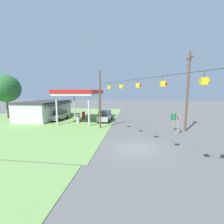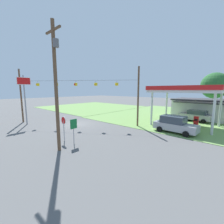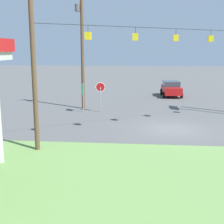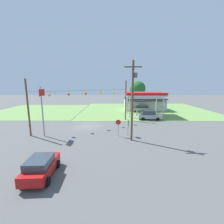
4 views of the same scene
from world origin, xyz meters
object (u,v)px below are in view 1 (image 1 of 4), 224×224
Objects in this scene: fuel_pump_far at (84,116)px; car_at_pumps_front at (105,116)px; stop_sign_roadside at (178,120)px; route_sign at (173,119)px; car_at_pumps_rear at (59,115)px; gas_station_canopy at (80,93)px; utility_pole_main at (188,88)px; fuel_pump_near at (78,119)px; tree_behind_station at (6,89)px; gas_station_store at (45,110)px.

car_at_pumps_front is (-1.24, -4.44, 0.29)m from fuel_pump_far.
car_at_pumps_front is 12.58m from stop_sign_roadside.
car_at_pumps_rear is at bearing 73.38° from route_sign.
route_sign is (-5.30, -14.68, -3.36)m from gas_station_canopy.
car_at_pumps_front is 0.48× the size of utility_pole_main.
gas_station_canopy is at bearing 73.05° from utility_pole_main.
fuel_pump_near is 15.19m from route_sign.
route_sign is 4.40m from utility_pole_main.
fuel_pump_far is (3.00, 0.00, 0.00)m from fuel_pump_near.
stop_sign_roadside is 4.58m from utility_pole_main.
stop_sign_roadside is at bearing -109.46° from fuel_pump_near.
utility_pole_main reaches higher than stop_sign_roadside.
fuel_pump_near is 0.18× the size of tree_behind_station.
car_at_pumps_front is (0.26, -4.44, -4.06)m from gas_station_canopy.
tree_behind_station is (7.72, 30.35, 4.10)m from stop_sign_roadside.
tree_behind_station is at bearing 86.40° from gas_station_canopy.
gas_station_store is 25.55m from utility_pole_main.
car_at_pumps_rear is at bearing 84.79° from gas_station_canopy.
route_sign is at bearing -116.44° from car_at_pumps_front.
car_at_pumps_front is 0.57× the size of tree_behind_station.
car_at_pumps_front is at bearing -86.68° from gas_station_canopy.
gas_station_canopy reaches higher than fuel_pump_near.
fuel_pump_far is 17.03m from stop_sign_roadside.
fuel_pump_near is at bearing -99.08° from tree_behind_station.
fuel_pump_near is 0.15× the size of utility_pole_main.
fuel_pump_far is 4.62m from car_at_pumps_front.
utility_pole_main reaches higher than gas_station_canopy.
fuel_pump_near is at bearing 180.00° from fuel_pump_far.
gas_station_canopy is at bearing -102.71° from gas_station_store.
utility_pole_main is (1.77, -1.48, 3.96)m from stop_sign_roadside.
gas_station_canopy is 4.60m from fuel_pump_far.
fuel_pump_near is 1.00× the size of fuel_pump_far.
fuel_pump_far is at bearing 108.30° from car_at_pumps_rear.
gas_station_store is 7.64× the size of fuel_pump_far.
fuel_pump_far is 0.61× the size of stop_sign_roadside.
route_sign is (-5.56, -10.24, 0.70)m from car_at_pumps_front.
route_sign reaches higher than fuel_pump_far.
route_sign is at bearing 77.81° from car_at_pumps_rear.
tree_behind_station is (0.97, 15.49, 0.84)m from gas_station_canopy.
gas_station_canopy is at bearing 70.15° from route_sign.
tree_behind_station is at bearing 91.95° from fuel_pump_far.
gas_station_store is 7.64× the size of fuel_pump_near.
tree_behind_station is (-0.53, 15.49, 5.20)m from fuel_pump_far.
stop_sign_roadside is at bearing -121.88° from car_at_pumps_front.
stop_sign_roadside is at bearing -114.44° from gas_station_canopy.
route_sign is at bearing -101.75° from tree_behind_station.
fuel_pump_near is 0.61× the size of stop_sign_roadside.
fuel_pump_far is at bearing 0.00° from fuel_pump_near.
stop_sign_roadside is (-7.15, -19.29, 0.87)m from car_at_pumps_rear.
fuel_pump_near is at bearing -179.94° from gas_station_canopy.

